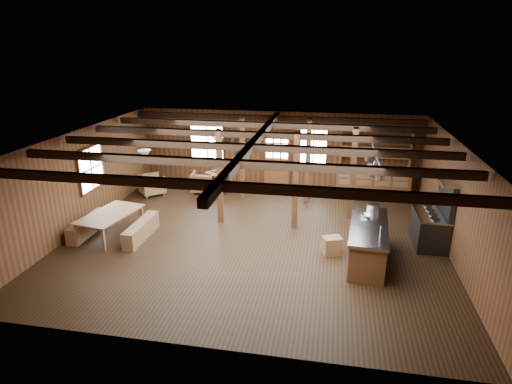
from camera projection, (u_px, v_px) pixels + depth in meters
room at (254, 191)px, 11.24m from camera, size 10.04×9.04×2.84m
ceiling_joists at (255, 141)px, 10.98m from camera, size 9.80×8.82×0.18m
timber_posts at (283, 170)px, 13.08m from camera, size 3.95×2.35×2.80m
back_door at (277, 165)px, 15.54m from camera, size 1.02×0.08×2.15m
window_back_left at (207, 142)px, 15.76m from camera, size 1.32×0.06×1.32m
window_back_right at (313, 147)px, 15.09m from camera, size 1.02×0.06×1.32m
window_left at (91, 169)px, 12.48m from camera, size 0.14×1.24×1.32m
notice_boards at (236, 143)px, 15.55m from camera, size 1.08×0.03×0.90m
back_counter at (373, 179)px, 14.83m from camera, size 2.55×0.60×2.45m
pendant_lamps at (184, 147)px, 12.27m from camera, size 1.86×2.36×0.66m
pot_rack at (374, 161)px, 10.76m from camera, size 0.40×3.00×0.44m
kitchen_island at (368, 242)px, 10.42m from camera, size 1.07×2.56×1.20m
step_stool at (332, 245)px, 10.81m from camera, size 0.61×0.52×0.45m
commercial_range at (432, 223)px, 11.22m from camera, size 0.79×1.51×1.86m
dining_table at (112, 225)px, 11.80m from camera, size 1.35×2.02×0.66m
bench_wall at (88, 226)px, 11.96m from camera, size 0.31×1.68×0.46m
bench_aisle at (141, 230)px, 11.68m from camera, size 0.32×1.72×0.47m
armchair_a at (203, 182)px, 15.25m from camera, size 0.84×0.86×0.73m
armchair_b at (220, 181)px, 15.36m from camera, size 1.11×1.11×0.74m
armchair_c at (152, 185)px, 15.02m from camera, size 1.10×1.10×0.72m
counter_pot at (373, 207)px, 11.10m from camera, size 0.32×0.32×0.19m
bowl at (366, 216)px, 10.74m from camera, size 0.31×0.31×0.06m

